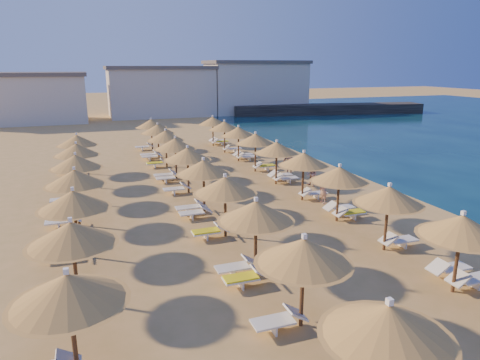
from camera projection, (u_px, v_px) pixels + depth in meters
name	position (u px, v px, depth m)	size (l,w,h in m)	color
ground	(263.00, 228.00, 19.98)	(220.00, 220.00, 0.00)	tan
jetty	(328.00, 109.00, 66.85)	(30.00, 4.00, 1.50)	black
hotel_blocks	(163.00, 91.00, 63.06)	(48.85, 10.77, 8.10)	beige
parasol_row_east	(304.00, 160.00, 23.59)	(2.82, 38.76, 2.87)	brown
parasol_row_west	(203.00, 168.00, 21.73)	(2.82, 38.76, 2.87)	brown
parasol_row_inland	(75.00, 179.00, 19.73)	(2.82, 24.38, 2.87)	brown
loungers	(227.00, 203.00, 22.58)	(14.87, 37.46, 0.66)	white
beachgoer_b	(312.00, 174.00, 26.78)	(0.74, 0.58, 1.52)	tan
beachgoer_c	(289.00, 163.00, 29.63)	(0.96, 0.40, 1.63)	tan
beachgoer_a	(324.00, 189.00, 23.44)	(0.60, 0.39, 1.63)	tan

